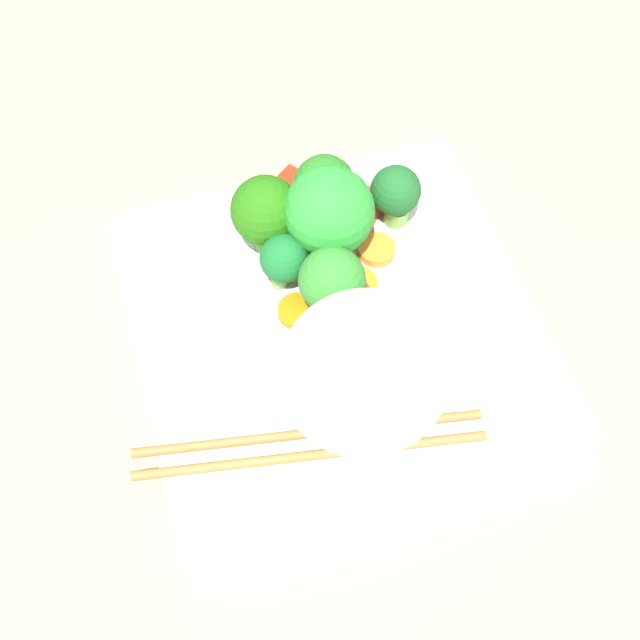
{
  "coord_description": "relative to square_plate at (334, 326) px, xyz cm",
  "views": [
    {
      "loc": [
        -26.74,
        7.83,
        46.15
      ],
      "look_at": [
        -1.15,
        1.25,
        3.91
      ],
      "focal_mm": 46.02,
      "sensor_mm": 36.0,
      "label": 1
    }
  ],
  "objects": [
    {
      "name": "ground_plane",
      "position": [
        0.0,
        0.0,
        -1.96
      ],
      "size": [
        110.0,
        110.0,
        2.0
      ],
      "primitive_type": "cube",
      "color": "tan"
    },
    {
      "name": "broccoli_floret_2",
      "position": [
        7.81,
        -1.35,
        4.43
      ],
      "size": [
        4.15,
        4.15,
        5.73
      ],
      "color": "#64AF51",
      "rests_on": "square_plate"
    },
    {
      "name": "broccoli_floret_0",
      "position": [
        4.89,
        -0.89,
        5.44
      ],
      "size": [
        5.78,
        5.78,
        7.55
      ],
      "color": "#549B3D",
      "rests_on": "square_plate"
    },
    {
      "name": "carrot_slice_0",
      "position": [
        9.58,
        1.6,
        1.24
      ],
      "size": [
        3.16,
        3.16,
        0.58
      ],
      "primitive_type": "cylinder",
      "rotation": [
        0.0,
        0.0,
        3.5
      ],
      "color": "orange",
      "rests_on": "square_plate"
    },
    {
      "name": "pepper_chunk_3",
      "position": [
        7.49,
        -3.5,
        1.98
      ],
      "size": [
        3.92,
        3.94,
        2.06
      ],
      "primitive_type": "cube",
      "rotation": [
        0.0,
        0.0,
        5.57
      ],
      "color": "red",
      "rests_on": "square_plate"
    },
    {
      "name": "pepper_chunk_2",
      "position": [
        10.26,
        -0.47,
        1.69
      ],
      "size": [
        3.95,
        3.87,
        1.46
      ],
      "primitive_type": "cube",
      "rotation": [
        0.0,
        0.0,
        0.69
      ],
      "color": "red",
      "rests_on": "square_plate"
    },
    {
      "name": "rice_mound",
      "position": [
        -6.32,
        -0.05,
        5.06
      ],
      "size": [
        13.64,
        13.71,
        8.21
      ],
      "primitive_type": "ellipsoid",
      "rotation": [
        0.0,
        0.0,
        5.33
      ],
      "color": "white",
      "rests_on": "square_plate"
    },
    {
      "name": "pepper_chunk_0",
      "position": [
        -0.76,
        -1.56,
        1.85
      ],
      "size": [
        3.57,
        2.9,
        1.8
      ],
      "primitive_type": "cube",
      "rotation": [
        0.0,
        0.0,
        0.23
      ],
      "color": "red",
      "rests_on": "square_plate"
    },
    {
      "name": "pepper_chunk_1",
      "position": [
        2.88,
        0.19,
        1.8
      ],
      "size": [
        2.76,
        2.78,
        1.69
      ],
      "primitive_type": "cube",
      "rotation": [
        0.0,
        0.0,
        1.01
      ],
      "color": "red",
      "rests_on": "square_plate"
    },
    {
      "name": "chopstick_pair",
      "position": [
        -8.2,
        3.67,
        1.26
      ],
      "size": [
        4.61,
        20.57,
        0.6
      ],
      "rotation": [
        0.0,
        0.0,
        4.58
      ],
      "color": "olive",
      "rests_on": "square_plate"
    },
    {
      "name": "broccoli_floret_3",
      "position": [
        3.39,
        2.42,
        3.58
      ],
      "size": [
        3.14,
        3.14,
        4.38
      ],
      "color": "#76B752",
      "rests_on": "square_plate"
    },
    {
      "name": "carrot_slice_1",
      "position": [
        1.97,
        -1.97,
        1.17
      ],
      "size": [
        2.99,
        2.99,
        0.43
      ],
      "primitive_type": "cylinder",
      "rotation": [
        0.0,
        0.0,
        4.76
      ],
      "color": "orange",
      "rests_on": "square_plate"
    },
    {
      "name": "carrot_slice_3",
      "position": [
        0.88,
        2.2,
        1.24
      ],
      "size": [
        3.63,
        3.63,
        0.57
      ],
      "primitive_type": "cylinder",
      "rotation": [
        0.0,
        0.0,
        2.45
      ],
      "color": "orange",
      "rests_on": "square_plate"
    },
    {
      "name": "broccoli_floret_4",
      "position": [
        6.61,
        2.83,
        4.54
      ],
      "size": [
        4.54,
        4.54,
        6.17
      ],
      "color": "#5B9C3D",
      "rests_on": "square_plate"
    },
    {
      "name": "chicken_piece_1",
      "position": [
        8.47,
        -5.55,
        1.76
      ],
      "size": [
        2.65,
        2.89,
        1.61
      ],
      "primitive_type": "ellipsoid",
      "rotation": [
        0.0,
        0.0,
        4.42
      ],
      "color": "#B98648",
      "rests_on": "square_plate"
    },
    {
      "name": "broccoli_floret_5",
      "position": [
        0.72,
        0.05,
        3.99
      ],
      "size": [
        4.21,
        4.21,
        5.29
      ],
      "color": "#539245",
      "rests_on": "square_plate"
    },
    {
      "name": "broccoli_floret_1",
      "position": [
        6.68,
        -5.94,
        3.75
      ],
      "size": [
        3.39,
        3.39,
        4.9
      ],
      "color": "#7EBC52",
      "rests_on": "square_plate"
    },
    {
      "name": "square_plate",
      "position": [
        0.0,
        0.0,
        0.0
      ],
      "size": [
        26.47,
        26.47,
        1.91
      ],
      "primitive_type": "cube",
      "rotation": [
        0.0,
        0.0,
        0.05
      ],
      "color": "white",
      "rests_on": "ground_plane"
    },
    {
      "name": "carrot_slice_2",
      "position": [
        4.25,
        -4.05,
        1.3
      ],
      "size": [
        2.99,
        2.99,
        0.7
      ],
      "primitive_type": "cylinder",
      "rotation": [
        0.0,
        0.0,
        1.36
      ],
      "color": "orange",
      "rests_on": "square_plate"
    }
  ]
}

